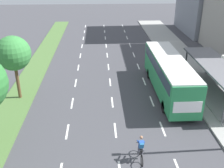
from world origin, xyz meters
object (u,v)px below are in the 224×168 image
at_px(median_tree_third, 13,54).
at_px(bus, 169,72).
at_px(bus_shelter, 219,77).
at_px(cyclist, 141,149).

bearing_deg(median_tree_third, bus, 1.96).
relative_size(bus_shelter, cyclist, 5.71).
distance_m(cyclist, median_tree_third, 13.36).
relative_size(bus, cyclist, 6.20).
xyz_separation_m(bus, cyclist, (-3.89, -9.10, -1.28)).
height_order(cyclist, median_tree_third, median_tree_third).
height_order(bus_shelter, cyclist, bus_shelter).
bearing_deg(bus, median_tree_third, -178.04).
xyz_separation_m(bus_shelter, median_tree_third, (-17.75, 0.35, 2.36)).
bearing_deg(median_tree_third, cyclist, -42.02).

